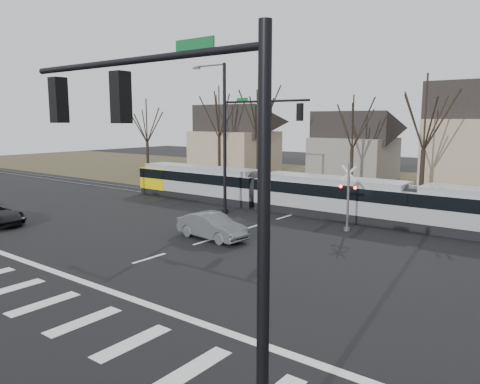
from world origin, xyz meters
The scene contains 14 objects.
ground centered at (0.00, 0.00, 0.00)m, with size 140.00×140.00×0.00m, color black.
grass_verge centered at (0.00, 32.00, 0.01)m, with size 140.00×28.00×0.01m, color #38331E.
crosswalk centered at (0.00, -4.00, 0.01)m, with size 27.00×2.60×0.01m.
stop_line centered at (0.00, -1.80, 0.01)m, with size 28.00×0.35×0.01m, color silver.
lane_dashes centered at (0.00, 16.00, 0.01)m, with size 0.18×30.00×0.01m.
rail_pair centered at (0.00, 15.80, 0.03)m, with size 90.00×1.52×0.06m.
tram centered at (2.17, 16.00, 1.45)m, with size 35.08×2.60×2.66m.
sedan centered at (-0.07, 6.59, 0.70)m, with size 4.39×1.85×1.41m, color #515559.
signal_pole_near_right centered at (10.11, -6.00, 5.17)m, with size 6.72×0.44×8.00m.
signal_pole_far centered at (-2.41, 12.50, 5.70)m, with size 9.28×0.44×10.20m.
rail_crossing_signal centered at (5.00, 12.79, 1.89)m, with size 1.08×0.36×4.00m.
tree_row centered at (2.00, 26.00, 5.00)m, with size 59.20×7.20×10.00m.
house_a centered at (-20.00, 34.00, 4.46)m, with size 9.72×8.64×8.60m.
house_b centered at (-5.00, 36.00, 3.97)m, with size 8.64×7.56×7.65m.
Camera 1 is at (16.30, -12.25, 6.45)m, focal length 35.00 mm.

